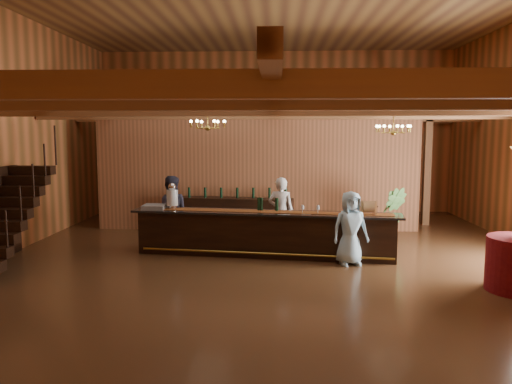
{
  "coord_description": "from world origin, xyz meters",
  "views": [
    {
      "loc": [
        0.05,
        -10.41,
        2.74
      ],
      "look_at": [
        -0.41,
        0.76,
        1.4
      ],
      "focal_mm": 35.0,
      "sensor_mm": 36.0,
      "label": 1
    }
  ],
  "objects_px": {
    "chandelier_left": "(208,124)",
    "bartender": "(281,213)",
    "backbar_shelf": "(229,215)",
    "floor_plant": "(391,214)",
    "staff_second": "(171,212)",
    "chandelier_right": "(393,129)",
    "tasting_bar": "(264,233)",
    "beverage_dispenser": "(172,196)",
    "raffle_drum": "(369,207)",
    "guest": "(350,228)"
  },
  "relations": [
    {
      "from": "chandelier_left",
      "to": "bartender",
      "type": "distance_m",
      "value": 2.71
    },
    {
      "from": "backbar_shelf",
      "to": "floor_plant",
      "type": "relative_size",
      "value": 2.51
    },
    {
      "from": "chandelier_left",
      "to": "bartender",
      "type": "bearing_deg",
      "value": 13.37
    },
    {
      "from": "backbar_shelf",
      "to": "staff_second",
      "type": "distance_m",
      "value": 2.17
    },
    {
      "from": "backbar_shelf",
      "to": "bartender",
      "type": "distance_m",
      "value": 2.21
    },
    {
      "from": "chandelier_right",
      "to": "bartender",
      "type": "bearing_deg",
      "value": 179.53
    },
    {
      "from": "bartender",
      "to": "floor_plant",
      "type": "xyz_separation_m",
      "value": [
        2.8,
        0.9,
        -0.16
      ]
    },
    {
      "from": "tasting_bar",
      "to": "chandelier_right",
      "type": "relative_size",
      "value": 7.52
    },
    {
      "from": "beverage_dispenser",
      "to": "chandelier_right",
      "type": "bearing_deg",
      "value": 5.31
    },
    {
      "from": "tasting_bar",
      "to": "raffle_drum",
      "type": "bearing_deg",
      "value": -1.17
    },
    {
      "from": "beverage_dispenser",
      "to": "tasting_bar",
      "type": "bearing_deg",
      "value": -8.91
    },
    {
      "from": "tasting_bar",
      "to": "bartender",
      "type": "relative_size",
      "value": 3.55
    },
    {
      "from": "staff_second",
      "to": "chandelier_left",
      "type": "bearing_deg",
      "value": 152.89
    },
    {
      "from": "chandelier_right",
      "to": "guest",
      "type": "relative_size",
      "value": 0.52
    },
    {
      "from": "guest",
      "to": "floor_plant",
      "type": "height_order",
      "value": "guest"
    },
    {
      "from": "tasting_bar",
      "to": "raffle_drum",
      "type": "relative_size",
      "value": 17.7
    },
    {
      "from": "chandelier_left",
      "to": "tasting_bar",
      "type": "bearing_deg",
      "value": -18.26
    },
    {
      "from": "beverage_dispenser",
      "to": "chandelier_left",
      "type": "bearing_deg",
      "value": 6.64
    },
    {
      "from": "backbar_shelf",
      "to": "bartender",
      "type": "relative_size",
      "value": 2.05
    },
    {
      "from": "beverage_dispenser",
      "to": "backbar_shelf",
      "type": "bearing_deg",
      "value": 63.0
    },
    {
      "from": "chandelier_right",
      "to": "floor_plant",
      "type": "distance_m",
      "value": 2.34
    },
    {
      "from": "chandelier_left",
      "to": "chandelier_right",
      "type": "relative_size",
      "value": 1.0
    },
    {
      "from": "chandelier_right",
      "to": "bartender",
      "type": "relative_size",
      "value": 0.47
    },
    {
      "from": "chandelier_right",
      "to": "floor_plant",
      "type": "height_order",
      "value": "chandelier_right"
    },
    {
      "from": "backbar_shelf",
      "to": "guest",
      "type": "bearing_deg",
      "value": -38.79
    },
    {
      "from": "chandelier_right",
      "to": "bartender",
      "type": "distance_m",
      "value": 3.26
    },
    {
      "from": "beverage_dispenser",
      "to": "chandelier_left",
      "type": "relative_size",
      "value": 0.75
    },
    {
      "from": "backbar_shelf",
      "to": "bartender",
      "type": "height_order",
      "value": "bartender"
    },
    {
      "from": "guest",
      "to": "bartender",
      "type": "bearing_deg",
      "value": 121.22
    },
    {
      "from": "chandelier_right",
      "to": "staff_second",
      "type": "relative_size",
      "value": 0.46
    },
    {
      "from": "tasting_bar",
      "to": "chandelier_right",
      "type": "bearing_deg",
      "value": 22.81
    },
    {
      "from": "beverage_dispenser",
      "to": "floor_plant",
      "type": "height_order",
      "value": "beverage_dispenser"
    },
    {
      "from": "floor_plant",
      "to": "raffle_drum",
      "type": "bearing_deg",
      "value": -114.58
    },
    {
      "from": "backbar_shelf",
      "to": "chandelier_right",
      "type": "bearing_deg",
      "value": -13.45
    },
    {
      "from": "backbar_shelf",
      "to": "raffle_drum",
      "type": "bearing_deg",
      "value": -31.61
    },
    {
      "from": "chandelier_left",
      "to": "staff_second",
      "type": "height_order",
      "value": "chandelier_left"
    },
    {
      "from": "raffle_drum",
      "to": "guest",
      "type": "bearing_deg",
      "value": -141.8
    },
    {
      "from": "raffle_drum",
      "to": "chandelier_left",
      "type": "relative_size",
      "value": 0.43
    },
    {
      "from": "beverage_dispenser",
      "to": "floor_plant",
      "type": "relative_size",
      "value": 0.43
    },
    {
      "from": "backbar_shelf",
      "to": "chandelier_left",
      "type": "xyz_separation_m",
      "value": [
        -0.28,
        -2.07,
        2.45
      ]
    },
    {
      "from": "beverage_dispenser",
      "to": "chandelier_right",
      "type": "distance_m",
      "value": 5.34
    },
    {
      "from": "raffle_drum",
      "to": "chandelier_right",
      "type": "relative_size",
      "value": 0.43
    },
    {
      "from": "chandelier_right",
      "to": "guest",
      "type": "distance_m",
      "value": 2.79
    },
    {
      "from": "tasting_bar",
      "to": "guest",
      "type": "distance_m",
      "value": 1.94
    },
    {
      "from": "tasting_bar",
      "to": "guest",
      "type": "relative_size",
      "value": 3.91
    },
    {
      "from": "chandelier_right",
      "to": "guest",
      "type": "xyz_separation_m",
      "value": [
        -1.16,
        -1.48,
        -2.06
      ]
    },
    {
      "from": "backbar_shelf",
      "to": "guest",
      "type": "relative_size",
      "value": 2.25
    },
    {
      "from": "backbar_shelf",
      "to": "chandelier_right",
      "type": "height_order",
      "value": "chandelier_right"
    },
    {
      "from": "chandelier_left",
      "to": "floor_plant",
      "type": "xyz_separation_m",
      "value": [
        4.47,
        1.29,
        -2.24
      ]
    },
    {
      "from": "tasting_bar",
      "to": "beverage_dispenser",
      "type": "relative_size",
      "value": 10.03
    }
  ]
}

